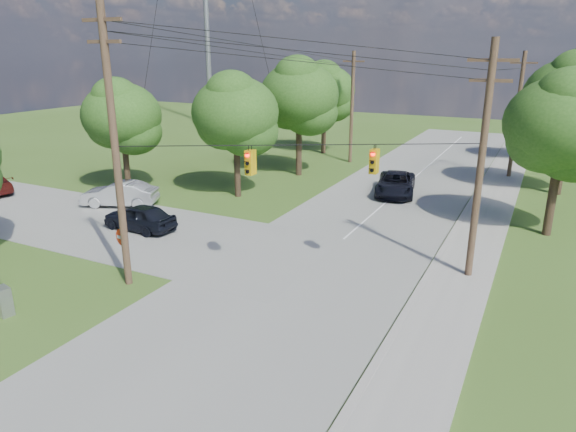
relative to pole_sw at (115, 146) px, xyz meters
The scene contains 21 objects.
ground 7.75m from the pole_sw, ahead, with size 140.00×140.00×0.00m, color #3B591D.
main_road 10.16m from the pole_sw, 34.88° to the left, with size 10.00×100.00×0.03m, color gray.
sidewalk_east 15.37m from the pole_sw, 19.08° to the left, with size 2.60×100.00×0.12m, color #9E9A94.
pole_sw is the anchor object (origin of this frame).
pole_ne 15.51m from the pole_sw, 29.38° to the left, with size 2.00×0.32×10.50m.
pole_north_e 32.55m from the pole_sw, 65.48° to the left, with size 2.00×0.32×10.00m.
pole_north_w 29.62m from the pole_sw, 90.77° to the left, with size 2.00×0.32×10.00m.
power_lines 13.04m from the pole_sw, 61.30° to the left, with size 13.93×29.62×4.93m.
traffic_signals 8.24m from the pole_sw, 29.38° to the left, with size 4.91×3.27×1.05m.
tree_w_near 14.99m from the pole_sw, 103.11° to the left, with size 6.00×6.00×8.40m.
tree_w_mid 22.73m from the pole_sw, 96.06° to the left, with size 6.40×6.40×9.22m.
tree_w_far 32.90m from the pole_sw, 97.69° to the left, with size 6.00×6.00×8.73m.
tree_e_near 22.78m from the pole_sw, 43.22° to the left, with size 6.20×6.20×8.81m.
tree_e_mid 30.79m from the pole_sw, 56.26° to the left, with size 6.60×6.60×9.64m.
tree_e_far 40.90m from the pole_sw, 66.82° to the left, with size 5.80×5.80×8.32m.
tree_cross_n 16.64m from the pole_sw, 133.29° to the left, with size 5.60×5.60×7.91m.
car_cross_dark 9.13m from the pole_sw, 128.11° to the left, with size 1.82×4.52×1.54m, color black.
car_cross_silver 13.83m from the pole_sw, 135.70° to the left, with size 1.73×4.97×1.64m, color #AAADB1.
car_main_north 21.86m from the pole_sw, 71.93° to the left, with size 2.62×5.69×1.58m, color black.
control_cabinet 7.50m from the pole_sw, 117.38° to the right, with size 0.66×0.47×1.18m, color gray.
do_not_enter_sign 4.48m from the pole_sw, 148.67° to the left, with size 0.81×0.17×2.44m.
Camera 1 is at (11.27, -15.13, 9.93)m, focal length 32.00 mm.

